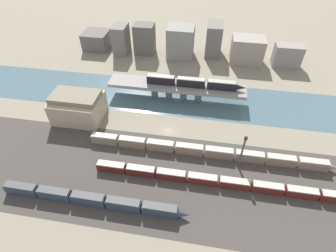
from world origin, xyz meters
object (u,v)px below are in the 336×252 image
Objects in this scene: train_yard_near at (92,200)px; warehouse_building at (78,107)px; train_yard_mid at (222,182)px; signal_tower at (242,152)px; train_on_bridge at (194,83)px; train_yard_far at (207,151)px.

warehouse_building is at bearing 118.10° from train_yard_near.
signal_tower is at bearing 57.21° from train_yard_mid.
train_yard_mid is at bearing 18.84° from train_yard_near.
train_on_bridge is at bearing 66.63° from train_yard_near.
train_yard_near is 4.03× the size of signal_tower.
warehouse_building is (-56.33, 13.34, 3.79)m from train_yard_far.
signal_tower is (11.64, -3.64, 5.81)m from train_yard_far.
train_on_bridge reaches higher than train_yard_near.
train_on_bridge is 0.74× the size of train_yard_near.
warehouse_building reaches higher than train_yard_far.
train_yard_mid is 12.41m from signal_tower.
train_yard_far is at bearing -13.32° from warehouse_building.
warehouse_building reaches higher than train_yard_mid.
signal_tower is (20.21, -38.12, -1.52)m from train_on_bridge.
train_yard_mid is at bearing -122.79° from signal_tower.
signal_tower reaches higher than train_yard_mid.
signal_tower reaches higher than train_yard_near.
train_yard_mid is at bearing -65.59° from train_yard_far.
train_yard_near reaches higher than train_yard_mid.
train_yard_mid is 5.90× the size of signal_tower.
warehouse_building is (-21.34, 39.98, 3.74)m from train_yard_near.
train_on_bridge is 2.25× the size of warehouse_building.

